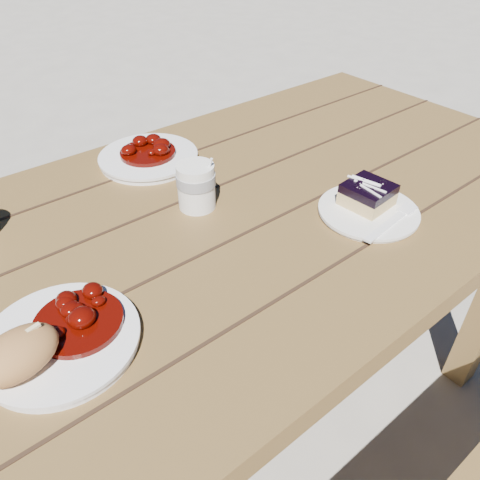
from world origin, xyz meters
TOP-DOWN VIEW (x-y plane):
  - ground at (0.00, 0.00)m, footprint 60.00×60.00m
  - picnic_table at (0.00, -0.00)m, footprint 2.00×1.55m
  - main_plate at (-0.16, -0.12)m, footprint 0.21×0.21m
  - goulash_stew at (-0.13, -0.11)m, footprint 0.12×0.12m
  - bread_roll at (-0.22, -0.14)m, footprint 0.12×0.09m
  - dessert_plate at (0.41, -0.18)m, footprint 0.18×0.18m
  - blueberry_cake at (0.42, -0.16)m, footprint 0.09×0.09m
  - fork_dessert at (0.39, -0.23)m, footprint 0.16×0.04m
  - coffee_cup at (0.18, 0.05)m, footprint 0.07×0.07m
  - second_plate at (0.20, 0.27)m, footprint 0.21×0.21m
  - second_stew at (0.20, 0.27)m, footprint 0.12×0.12m

SIDE VIEW (x-z plane):
  - ground at x=0.00m, z-range 0.00..0.00m
  - picnic_table at x=0.00m, z-range 0.21..0.96m
  - dessert_plate at x=0.41m, z-range 0.75..0.76m
  - main_plate at x=-0.16m, z-range 0.75..0.77m
  - second_plate at x=0.20m, z-range 0.75..0.77m
  - fork_dessert at x=0.39m, z-range 0.76..0.76m
  - blueberry_cake at x=0.42m, z-range 0.76..0.81m
  - goulash_stew at x=-0.13m, z-range 0.77..0.81m
  - second_stew at x=0.20m, z-range 0.77..0.81m
  - bread_roll at x=-0.22m, z-range 0.77..0.82m
  - coffee_cup at x=0.18m, z-range 0.75..0.84m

